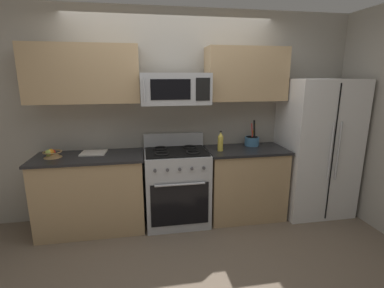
{
  "coord_description": "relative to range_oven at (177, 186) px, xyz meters",
  "views": [
    {
      "loc": [
        -0.38,
        -2.57,
        1.8
      ],
      "look_at": [
        0.17,
        0.56,
        1.03
      ],
      "focal_mm": 26.27,
      "sensor_mm": 36.0,
      "label": 1
    }
  ],
  "objects": [
    {
      "name": "counter_left",
      "position": [
        -1.01,
        -0.0,
        -0.02
      ],
      "size": [
        1.24,
        0.59,
        0.91
      ],
      "color": "tan",
      "rests_on": "ground"
    },
    {
      "name": "upper_cabinets_right",
      "position": [
        0.89,
        0.14,
        1.35
      ],
      "size": [
        0.98,
        0.34,
        0.64
      ],
      "color": "tan"
    },
    {
      "name": "range_oven",
      "position": [
        0.0,
        0.0,
        0.0
      ],
      "size": [
        0.76,
        0.63,
        1.09
      ],
      "color": "#B2B5BA",
      "rests_on": "ground"
    },
    {
      "name": "counter_right",
      "position": [
        0.89,
        -0.0,
        -0.02
      ],
      "size": [
        0.99,
        0.59,
        0.91
      ],
      "color": "tan",
      "rests_on": "ground"
    },
    {
      "name": "wall_back",
      "position": [
        0.0,
        0.36,
        0.83
      ],
      "size": [
        8.0,
        0.1,
        2.6
      ],
      "primitive_type": "cube",
      "color": "#9E998E",
      "rests_on": "ground"
    },
    {
      "name": "cutting_board",
      "position": [
        -0.97,
        0.11,
        0.44
      ],
      "size": [
        0.3,
        0.26,
        0.02
      ],
      "primitive_type": "cube",
      "rotation": [
        0.0,
        0.0,
        -0.07
      ],
      "color": "silver",
      "rests_on": "counter_left"
    },
    {
      "name": "refrigerator",
      "position": [
        1.85,
        -0.02,
        0.41
      ],
      "size": [
        0.89,
        0.7,
        1.77
      ],
      "color": "silver",
      "rests_on": "ground"
    },
    {
      "name": "utensil_crock",
      "position": [
        1.02,
        0.16,
        0.5
      ],
      "size": [
        0.19,
        0.19,
        0.34
      ],
      "color": "teal",
      "rests_on": "counter_right"
    },
    {
      "name": "ground_plane",
      "position": [
        0.0,
        -0.68,
        -0.47
      ],
      "size": [
        16.0,
        16.0,
        0.0
      ],
      "primitive_type": "plane",
      "color": "#6B5B4C"
    },
    {
      "name": "bottle_oil",
      "position": [
        0.54,
        -0.03,
        0.55
      ],
      "size": [
        0.07,
        0.07,
        0.25
      ],
      "color": "gold",
      "rests_on": "counter_right"
    },
    {
      "name": "fruit_basket",
      "position": [
        -1.4,
        0.01,
        0.48
      ],
      "size": [
        0.2,
        0.2,
        0.1
      ],
      "color": "#9E7A4C",
      "rests_on": "counter_left"
    },
    {
      "name": "upper_cabinets_left",
      "position": [
        -1.01,
        0.14,
        1.35
      ],
      "size": [
        1.23,
        0.34,
        0.64
      ],
      "color": "tan"
    },
    {
      "name": "microwave",
      "position": [
        -0.0,
        0.03,
        1.18
      ],
      "size": [
        0.79,
        0.44,
        0.35
      ],
      "color": "#B2B5BA"
    }
  ]
}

